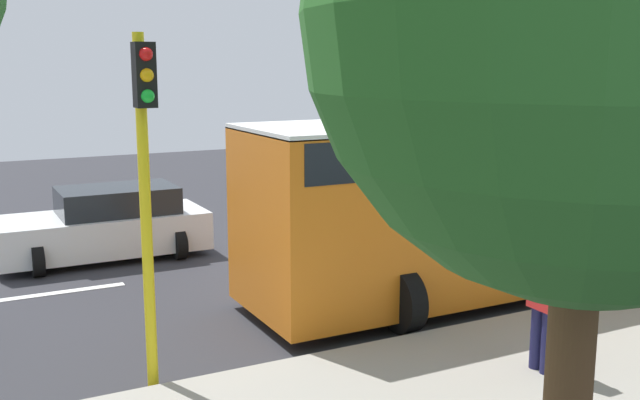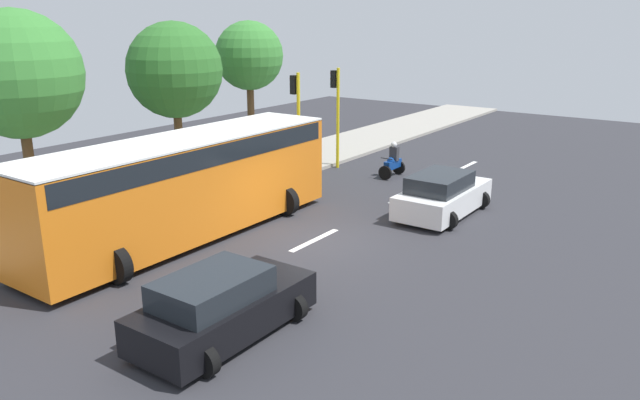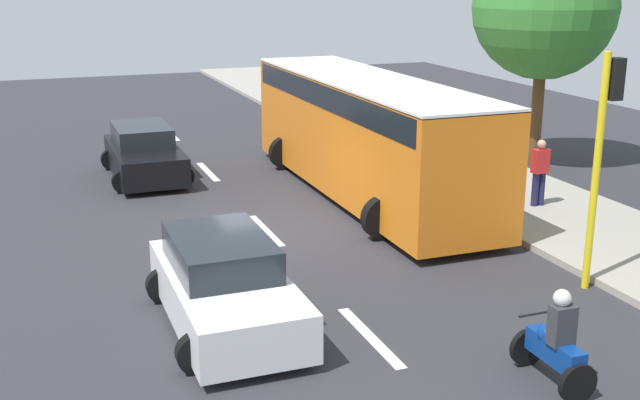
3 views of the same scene
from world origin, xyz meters
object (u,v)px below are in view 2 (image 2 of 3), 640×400
at_px(city_bus, 186,180).
at_px(traffic_light_corner, 297,111).
at_px(car_white, 442,195).
at_px(traffic_light_midblock, 336,103).
at_px(street_tree_south, 17,75).
at_px(street_tree_center, 175,70).
at_px(pedestrian_near_signal, 181,171).
at_px(motorcycle, 393,162).
at_px(car_black, 222,306).
at_px(street_tree_north, 249,56).

relative_size(city_bus, traffic_light_corner, 2.44).
relative_size(car_white, city_bus, 0.39).
xyz_separation_m(traffic_light_midblock, street_tree_south, (4.92, 11.77, 1.87)).
bearing_deg(car_white, street_tree_center, 4.96).
bearing_deg(street_tree_center, pedestrian_near_signal, 138.02).
bearing_deg(motorcycle, city_bus, 81.53).
xyz_separation_m(street_tree_south, street_tree_center, (0.15, -6.97, -0.34)).
bearing_deg(car_black, street_tree_center, -39.20).
relative_size(motorcycle, pedestrian_near_signal, 0.91).
relative_size(pedestrian_near_signal, street_tree_center, 0.26).
relative_size(motorcycle, traffic_light_midblock, 0.34).
bearing_deg(traffic_light_corner, traffic_light_midblock, -90.00).
bearing_deg(car_black, street_tree_south, -12.76).
xyz_separation_m(car_black, pedestrian_near_signal, (8.76, -6.89, 0.35)).
bearing_deg(motorcycle, car_white, 137.12).
relative_size(motorcycle, traffic_light_corner, 0.34).
xyz_separation_m(city_bus, motorcycle, (-1.55, -10.39, -1.20)).
distance_m(traffic_light_corner, street_tree_north, 6.94).
distance_m(pedestrian_near_signal, street_tree_south, 6.35).
height_order(city_bus, traffic_light_midblock, traffic_light_midblock).
bearing_deg(traffic_light_midblock, city_bus, 97.78).
distance_m(car_black, traffic_light_corner, 13.48).
height_order(street_tree_center, street_tree_north, street_tree_center).
bearing_deg(street_tree_south, street_tree_center, -88.80).
height_order(car_white, traffic_light_corner, traffic_light_corner).
xyz_separation_m(traffic_light_corner, street_tree_south, (4.92, 8.85, 1.87)).
height_order(car_white, pedestrian_near_signal, pedestrian_near_signal).
height_order(traffic_light_corner, street_tree_south, street_tree_south).
height_order(city_bus, pedestrian_near_signal, city_bus).
xyz_separation_m(motorcycle, pedestrian_near_signal, (5.02, 7.47, 0.42)).
distance_m(car_white, street_tree_north, 13.97).
bearing_deg(street_tree_north, traffic_light_midblock, 173.46).
relative_size(city_bus, motorcycle, 7.19).
height_order(car_black, pedestrian_near_signal, pedestrian_near_signal).
bearing_deg(car_black, motorcycle, -75.41).
distance_m(car_white, traffic_light_corner, 7.36).
bearing_deg(motorcycle, car_black, 104.59).
relative_size(pedestrian_near_signal, traffic_light_midblock, 0.38).
distance_m(pedestrian_near_signal, traffic_light_midblock, 8.01).
xyz_separation_m(city_bus, street_tree_north, (7.09, -11.08, 2.91)).
relative_size(street_tree_center, street_tree_north, 1.00).
xyz_separation_m(motorcycle, street_tree_center, (8.04, 4.75, 3.82)).
relative_size(motorcycle, street_tree_north, 0.24).
height_order(motorcycle, street_tree_south, street_tree_south).
xyz_separation_m(car_white, street_tree_center, (12.04, 1.04, 3.75)).
distance_m(car_white, pedestrian_near_signal, 9.77).
height_order(car_white, motorcycle, motorcycle).
xyz_separation_m(car_black, traffic_light_midblock, (6.71, -14.40, 2.22)).
bearing_deg(city_bus, car_black, 143.07).
bearing_deg(car_black, car_white, -91.39).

